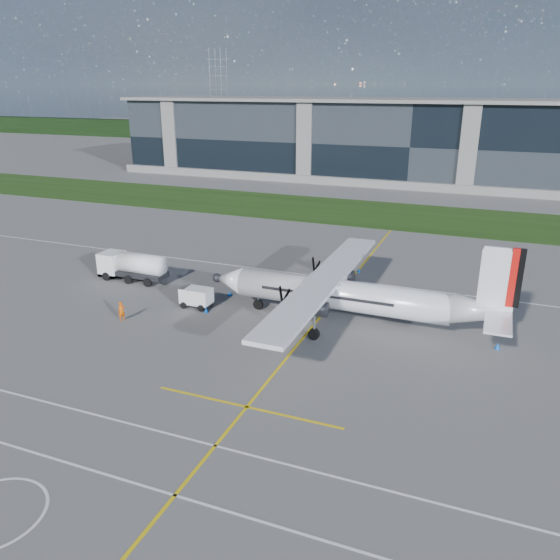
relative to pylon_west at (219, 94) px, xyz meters
name	(u,v)px	position (x,y,z in m)	size (l,w,h in m)	color
ground	(370,227)	(80.00, -110.00, -15.00)	(400.00, 400.00, 0.00)	#625F5D
grass_strip	(382,214)	(80.00, -102.00, -14.98)	(400.00, 18.00, 0.04)	#1B390F
terminal_building	(418,142)	(80.00, -70.00, -7.50)	(120.00, 20.00, 15.00)	black
tree_line	(447,139)	(80.00, -10.00, -12.00)	(400.00, 6.00, 6.00)	black
pylon_west	(219,94)	(0.00, 0.00, 0.00)	(9.00, 4.60, 30.00)	gray
yellow_taxiway_centerline	(326,310)	(83.00, -140.00, -14.99)	(0.20, 70.00, 0.01)	yellow
white_lane_line	(122,479)	(80.00, -164.00, -14.99)	(90.00, 0.15, 0.01)	white
turboprop_aircraft	(352,279)	(85.62, -141.93, -11.23)	(24.25, 25.15, 7.55)	white
fuel_tanker_truck	(128,266)	(62.70, -139.71, -13.62)	(7.36, 2.39, 2.76)	white
baggage_tug	(196,297)	(72.37, -143.40, -14.15)	(2.82, 1.69, 1.69)	white
ground_crew_person	(122,310)	(68.20, -148.21, -14.07)	(0.75, 0.54, 1.85)	#F25907
safety_cone_tail	(498,346)	(96.75, -142.37, -14.75)	(0.36, 0.36, 0.50)	#0A51BA
safety_cone_nose_port	(206,310)	(73.75, -144.22, -14.75)	(0.36, 0.36, 0.50)	#0A51BA
safety_cone_nose_stbd	(230,293)	(73.82, -139.95, -14.75)	(0.36, 0.36, 0.50)	#0A51BA
safety_cone_stbdwing	(359,270)	(83.18, -129.26, -14.75)	(0.36, 0.36, 0.50)	#0A51BA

